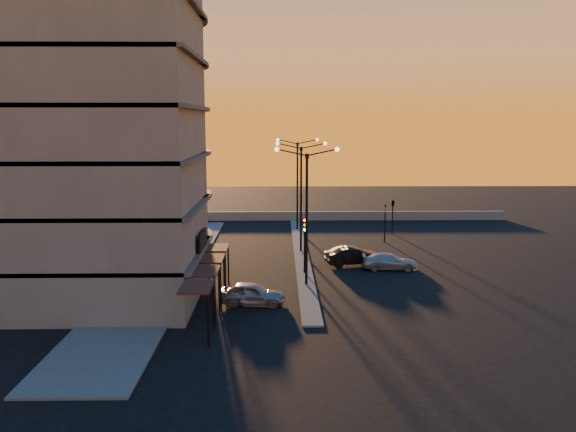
# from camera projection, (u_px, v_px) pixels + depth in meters

# --- Properties ---
(ground) EXTENTS (120.00, 120.00, 0.00)m
(ground) POSITION_uv_depth(u_px,v_px,m) (306.00, 286.00, 38.66)
(ground) COLOR black
(ground) RESTS_ON ground
(sidewalk_west) EXTENTS (5.00, 40.00, 0.12)m
(sidewalk_west) POSITION_uv_depth(u_px,v_px,m) (165.00, 270.00, 42.44)
(sidewalk_west) COLOR #52524F
(sidewalk_west) RESTS_ON ground
(median) EXTENTS (1.20, 36.00, 0.12)m
(median) POSITION_uv_depth(u_px,v_px,m) (301.00, 252.00, 48.51)
(median) COLOR #52524F
(median) RESTS_ON ground
(parapet) EXTENTS (44.00, 0.50, 1.00)m
(parapet) POSITION_uv_depth(u_px,v_px,m) (313.00, 216.00, 64.24)
(parapet) COLOR slate
(parapet) RESTS_ON ground
(building) EXTENTS (14.35, 17.08, 25.00)m
(building) POSITION_uv_depth(u_px,v_px,m) (93.00, 110.00, 36.50)
(building) COLOR #646058
(building) RESTS_ON ground
(streetlamp_near) EXTENTS (4.32, 0.32, 9.51)m
(streetlamp_near) POSITION_uv_depth(u_px,v_px,m) (307.00, 205.00, 37.73)
(streetlamp_near) COLOR black
(streetlamp_near) RESTS_ON ground
(streetlamp_mid) EXTENTS (4.32, 0.32, 9.51)m
(streetlamp_mid) POSITION_uv_depth(u_px,v_px,m) (301.00, 188.00, 47.58)
(streetlamp_mid) COLOR black
(streetlamp_mid) RESTS_ON ground
(streetlamp_far) EXTENTS (4.32, 0.32, 9.51)m
(streetlamp_far) POSITION_uv_depth(u_px,v_px,m) (297.00, 177.00, 57.44)
(streetlamp_far) COLOR black
(streetlamp_far) RESTS_ON ground
(traffic_light_main) EXTENTS (0.28, 0.44, 4.25)m
(traffic_light_main) POSITION_uv_depth(u_px,v_px,m) (305.00, 236.00, 41.01)
(traffic_light_main) COLOR black
(traffic_light_main) RESTS_ON ground
(signal_east_a) EXTENTS (0.13, 0.16, 3.60)m
(signal_east_a) POSITION_uv_depth(u_px,v_px,m) (385.00, 222.00, 52.26)
(signal_east_a) COLOR black
(signal_east_a) RESTS_ON ground
(signal_east_b) EXTENTS (0.42, 1.99, 3.60)m
(signal_east_b) POSITION_uv_depth(u_px,v_px,m) (393.00, 203.00, 56.03)
(signal_east_b) COLOR black
(signal_east_b) RESTS_ON ground
(car_hatchback) EXTENTS (4.20, 2.04, 1.38)m
(car_hatchback) POSITION_uv_depth(u_px,v_px,m) (253.00, 294.00, 34.57)
(car_hatchback) COLOR gray
(car_hatchback) RESTS_ON ground
(car_sedan) EXTENTS (4.62, 2.42, 1.45)m
(car_sedan) POSITION_uv_depth(u_px,v_px,m) (353.00, 256.00, 44.22)
(car_sedan) COLOR black
(car_sedan) RESTS_ON ground
(car_wagon) EXTENTS (4.33, 1.99, 1.23)m
(car_wagon) POSITION_uv_depth(u_px,v_px,m) (389.00, 261.00, 42.85)
(car_wagon) COLOR #ADAFB5
(car_wagon) RESTS_ON ground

